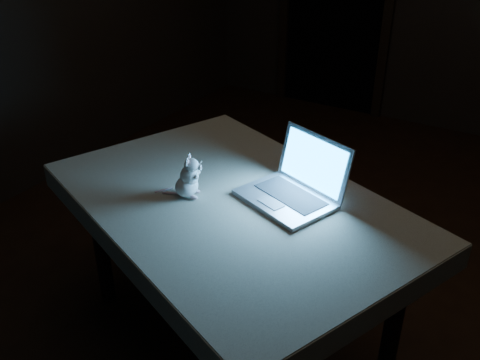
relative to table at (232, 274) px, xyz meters
The scene contains 5 objects.
floor 0.73m from the table, 63.62° to the left, with size 5.00×5.00×0.00m, color black.
table is the anchor object (origin of this frame).
tablecloth 0.33m from the table, 167.24° to the right, with size 1.51×1.00×0.10m, color beige, non-canonical shape.
laptop 0.55m from the table, 26.73° to the left, with size 0.36×0.32×0.25m, color #ABAAAF, non-canonical shape.
plush_mouse 0.51m from the table, 158.23° to the right, with size 0.13×0.13×0.18m, color silver, non-canonical shape.
Camera 1 is at (0.71, -2.12, 1.87)m, focal length 40.00 mm.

